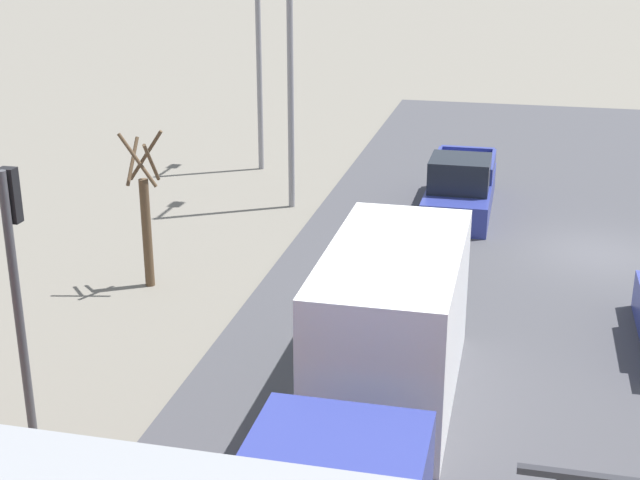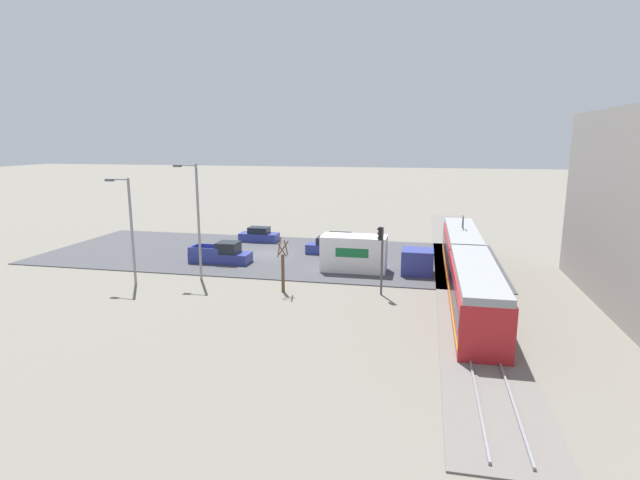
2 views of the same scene
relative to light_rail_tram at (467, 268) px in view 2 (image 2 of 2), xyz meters
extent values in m
plane|color=slate|center=(-8.24, -18.14, -1.74)|extent=(320.00, 320.00, 0.00)
cube|color=#424247|center=(-8.24, -18.14, -1.70)|extent=(17.30, 43.51, 0.08)
cube|color=slate|center=(-8.24, 0.00, -1.70)|extent=(60.04, 4.40, 0.08)
cube|color=gray|center=(-8.24, -0.72, -1.59)|extent=(58.84, 0.10, 0.14)
cube|color=gray|center=(-8.24, 0.72, -1.59)|extent=(58.84, 0.10, 0.14)
cube|color=#B21E23|center=(-6.60, 0.00, -0.16)|extent=(12.85, 2.72, 2.99)
cube|color=black|center=(-6.60, 0.00, 0.19)|extent=(12.46, 2.75, 1.00)
cube|color=gold|center=(-6.60, 0.00, -1.09)|extent=(12.72, 2.76, 0.28)
cube|color=gray|center=(-6.60, 0.00, 1.54)|extent=(12.85, 2.50, 0.43)
cube|color=#B21E23|center=(6.60, 0.00, -0.16)|extent=(12.85, 2.72, 2.99)
cube|color=black|center=(6.60, 0.00, 0.19)|extent=(12.46, 2.75, 1.00)
cube|color=gold|center=(6.60, 0.00, -1.09)|extent=(12.72, 2.76, 0.28)
cube|color=gray|center=(6.60, 0.00, 1.54)|extent=(12.85, 2.50, 0.43)
cylinder|color=#2D2D33|center=(-7.05, 0.00, 2.31)|extent=(0.66, 0.07, 1.15)
cylinder|color=#2D2D33|center=(-6.15, 0.00, 2.31)|extent=(0.66, 0.07, 1.15)
cube|color=#2D2D33|center=(-6.60, 0.00, 2.86)|extent=(1.10, 0.08, 0.06)
cube|color=navy|center=(-3.73, -3.68, -0.63)|extent=(2.49, 2.58, 2.05)
cube|color=white|center=(-3.73, -9.00, -0.15)|extent=(2.49, 5.48, 3.01)
cube|color=#196B38|center=(-2.48, -9.00, 0.15)|extent=(0.02, 2.74, 0.75)
cube|color=navy|center=(-4.08, -21.30, -1.20)|extent=(1.99, 5.52, 0.92)
cube|color=black|center=(-4.08, -20.52, -0.24)|extent=(1.83, 1.88, 1.00)
cube|color=navy|center=(-3.17, -22.45, -0.47)|extent=(0.12, 2.76, 0.54)
cube|color=navy|center=(-5.00, -22.45, -0.47)|extent=(0.12, 2.76, 0.54)
cube|color=navy|center=(-4.08, -23.95, -0.47)|extent=(1.83, 0.22, 0.54)
cube|color=red|center=(-3.31, -24.03, -0.92)|extent=(0.14, 0.04, 0.18)
cube|color=navy|center=(-9.66, -12.37, -1.19)|extent=(1.80, 4.28, 0.93)
cube|color=black|center=(-9.66, -12.37, -0.39)|extent=(1.54, 2.22, 0.68)
cube|color=maroon|center=(-12.50, -11.76, -1.20)|extent=(1.77, 4.41, 0.91)
cube|color=black|center=(-12.50, -11.76, -0.41)|extent=(1.52, 2.29, 0.67)
cube|color=navy|center=(-13.98, -20.98, -1.20)|extent=(1.84, 4.22, 0.91)
cube|color=black|center=(-13.98, -20.98, -0.41)|extent=(1.58, 2.20, 0.67)
cylinder|color=#47474C|center=(2.40, -6.12, 0.76)|extent=(0.16, 0.16, 4.99)
cube|color=black|center=(2.40, -6.30, 2.78)|extent=(0.28, 0.22, 0.95)
sphere|color=#390606|center=(2.40, -6.42, 3.10)|extent=(0.18, 0.18, 0.18)
sphere|color=#3C2C06|center=(2.40, -6.42, 2.78)|extent=(0.18, 0.18, 0.18)
sphere|color=green|center=(2.40, -6.42, 2.46)|extent=(0.18, 0.18, 0.18)
cylinder|color=brown|center=(3.19, -13.28, -0.32)|extent=(0.24, 0.24, 2.83)
cylinder|color=brown|center=(3.44, -13.28, 1.55)|extent=(0.09, 0.81, 1.10)
cylinder|color=brown|center=(3.19, -13.03, 1.64)|extent=(0.97, 0.09, 1.33)
cylinder|color=brown|center=(2.94, -13.28, 1.55)|extent=(0.09, 0.81, 1.10)
cylinder|color=brown|center=(3.19, -13.53, 1.64)|extent=(0.97, 0.09, 1.33)
cylinder|color=gray|center=(1.36, -20.66, 2.89)|extent=(0.20, 0.20, 9.24)
cylinder|color=gray|center=(1.36, -21.46, 7.39)|extent=(0.12, 1.60, 0.12)
cube|color=#515156|center=(1.36, -22.21, 7.33)|extent=(0.36, 0.60, 0.18)
cylinder|color=gray|center=(3.71, -25.05, 2.39)|extent=(0.20, 0.20, 8.25)
cylinder|color=gray|center=(3.71, -25.85, 6.40)|extent=(0.12, 1.60, 0.12)
cube|color=#515156|center=(3.71, -26.60, 6.34)|extent=(0.36, 0.60, 0.18)
camera|label=1|loc=(-5.88, 6.45, 7.07)|focal=50.00mm
camera|label=2|loc=(37.29, -3.27, 9.31)|focal=28.00mm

